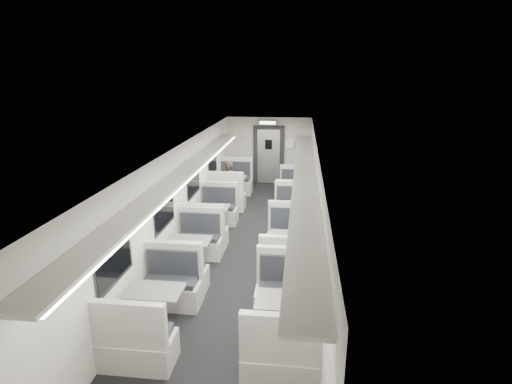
% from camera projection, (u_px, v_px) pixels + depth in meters
% --- Properties ---
extents(room, '(3.24, 12.24, 2.64)m').
position_uv_depth(room, '(246.00, 203.00, 8.72)').
color(room, black).
rests_on(room, ground).
extents(booth_left_a, '(1.10, 2.24, 1.20)m').
position_uv_depth(booth_left_a, '(231.00, 188.00, 12.61)').
color(booth_left_a, '#B9B8AD').
rests_on(booth_left_a, room).
extents(booth_left_b, '(1.01, 2.06, 1.10)m').
position_uv_depth(booth_left_b, '(212.00, 220.00, 10.03)').
color(booth_left_b, '#B9B8AD').
rests_on(booth_left_b, room).
extents(booth_left_c, '(1.00, 2.03, 1.09)m').
position_uv_depth(booth_left_c, '(191.00, 255.00, 8.11)').
color(booth_left_c, '#B9B8AD').
rests_on(booth_left_c, room).
extents(booth_left_d, '(1.02, 2.06, 1.10)m').
position_uv_depth(booth_left_d, '(157.00, 310.00, 6.24)').
color(booth_left_d, '#B9B8AD').
rests_on(booth_left_d, room).
extents(booth_right_a, '(0.99, 2.00, 1.07)m').
position_uv_depth(booth_right_a, '(294.00, 195.00, 12.11)').
color(booth_right_a, '#B9B8AD').
rests_on(booth_right_a, room).
extents(booth_right_b, '(1.03, 2.08, 1.11)m').
position_uv_depth(booth_right_b, '(292.00, 219.00, 10.06)').
color(booth_right_b, '#B9B8AD').
rests_on(booth_right_b, room).
extents(booth_right_c, '(1.06, 2.15, 1.15)m').
position_uv_depth(booth_right_c, '(290.00, 252.00, 8.22)').
color(booth_right_c, '#B9B8AD').
rests_on(booth_right_c, room).
extents(booth_right_d, '(1.04, 2.11, 1.13)m').
position_uv_depth(booth_right_d, '(284.00, 320.00, 5.96)').
color(booth_right_d, '#B9B8AD').
rests_on(booth_right_d, room).
extents(passenger, '(0.60, 0.51, 1.41)m').
position_uv_depth(passenger, '(229.00, 184.00, 11.95)').
color(passenger, black).
rests_on(passenger, room).
extents(window_a, '(0.02, 1.18, 0.84)m').
position_uv_depth(window_a, '(213.00, 161.00, 12.07)').
color(window_a, black).
rests_on(window_a, room).
extents(window_b, '(0.02, 1.18, 0.84)m').
position_uv_depth(window_b, '(194.00, 180.00, 9.98)').
color(window_b, black).
rests_on(window_b, room).
extents(window_c, '(0.02, 1.18, 0.84)m').
position_uv_depth(window_c, '(164.00, 208.00, 7.89)').
color(window_c, black).
rests_on(window_c, room).
extents(window_d, '(0.02, 1.18, 0.84)m').
position_uv_depth(window_d, '(114.00, 258.00, 5.80)').
color(window_d, black).
rests_on(window_d, room).
extents(luggage_rack_left, '(0.46, 10.40, 0.09)m').
position_uv_depth(luggage_rack_left, '(185.00, 172.00, 8.36)').
color(luggage_rack_left, '#B9B8AD').
rests_on(luggage_rack_left, room).
extents(luggage_rack_right, '(0.46, 10.40, 0.09)m').
position_uv_depth(luggage_rack_right, '(304.00, 176.00, 8.09)').
color(luggage_rack_right, '#B9B8AD').
rests_on(luggage_rack_right, room).
extents(vestibule_door, '(1.10, 0.13, 2.10)m').
position_uv_depth(vestibule_door, '(269.00, 155.00, 14.41)').
color(vestibule_door, black).
rests_on(vestibule_door, room).
extents(exit_sign, '(0.62, 0.12, 0.16)m').
position_uv_depth(exit_sign, '(268.00, 123.00, 13.58)').
color(exit_sign, black).
rests_on(exit_sign, room).
extents(wall_notice, '(0.32, 0.02, 0.40)m').
position_uv_depth(wall_notice, '(290.00, 143.00, 14.18)').
color(wall_notice, white).
rests_on(wall_notice, room).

